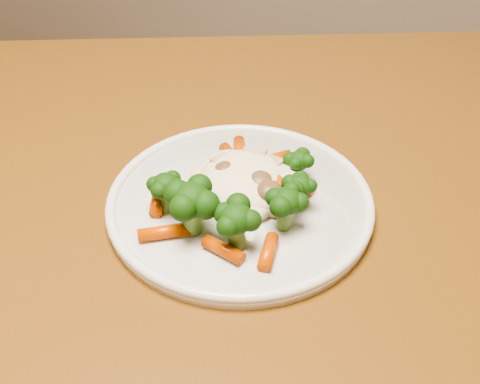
# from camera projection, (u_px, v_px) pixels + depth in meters

# --- Properties ---
(dining_table) EXTENTS (1.38, 1.19, 0.75)m
(dining_table) POSITION_uv_depth(u_px,v_px,m) (327.00, 285.00, 0.63)
(dining_table) COLOR brown
(dining_table) RESTS_ON ground
(plate) EXTENTS (0.25, 0.25, 0.01)m
(plate) POSITION_uv_depth(u_px,v_px,m) (240.00, 204.00, 0.57)
(plate) COLOR white
(plate) RESTS_ON dining_table
(meal) EXTENTS (0.16, 0.17, 0.05)m
(meal) POSITION_uv_depth(u_px,v_px,m) (240.00, 189.00, 0.55)
(meal) COLOR #F7EAC6
(meal) RESTS_ON plate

